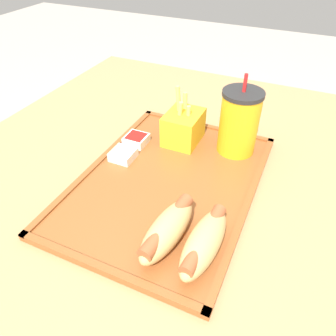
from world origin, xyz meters
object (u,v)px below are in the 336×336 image
hot_dog_far (204,242)px  hot_dog_near (167,229)px  sauce_cup_mayo (123,154)px  soda_cup (239,122)px  fries_carton (182,126)px  sauce_cup_ketchup (136,139)px

hot_dog_far → hot_dog_near: bearing=-90.0°
hot_dog_far → sauce_cup_mayo: size_ratio=3.06×
soda_cup → fries_carton: 0.12m
fries_carton → sauce_cup_mayo: fries_carton is taller
sauce_cup_ketchup → soda_cup: bearing=108.1°
hot_dog_near → sauce_cup_ketchup: hot_dog_near is taller
soda_cup → fries_carton: soda_cup is taller
soda_cup → sauce_cup_ketchup: soda_cup is taller
hot_dog_near → soda_cup: bearing=174.0°
fries_carton → sauce_cup_ketchup: (0.05, -0.09, -0.03)m
fries_carton → soda_cup: bearing=96.6°
hot_dog_near → sauce_cup_mayo: 0.23m
hot_dog_far → fries_carton: size_ratio=1.16×
fries_carton → sauce_cup_ketchup: fries_carton is taller
soda_cup → hot_dog_far: (0.28, 0.03, -0.04)m
hot_dog_far → sauce_cup_ketchup: (-0.22, -0.23, -0.02)m
hot_dog_far → sauce_cup_mayo: (-0.16, -0.23, -0.02)m
hot_dog_near → fries_carton: fries_carton is taller
hot_dog_far → fries_carton: (-0.27, -0.15, 0.01)m
soda_cup → hot_dog_near: size_ratio=1.17×
sauce_cup_mayo → sauce_cup_ketchup: bearing=-177.7°
hot_dog_near → fries_carton: bearing=-161.9°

